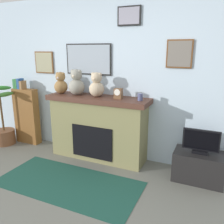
{
  "coord_description": "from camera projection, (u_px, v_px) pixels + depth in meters",
  "views": [
    {
      "loc": [
        1.69,
        -1.52,
        1.77
      ],
      "look_at": [
        0.22,
        1.72,
        0.82
      ],
      "focal_mm": 37.65,
      "sensor_mm": 36.0,
      "label": 1
    }
  ],
  "objects": [
    {
      "name": "ground_plane",
      "position": [
        26.0,
        223.0,
        2.47
      ],
      "size": [
        12.0,
        12.0,
        0.0
      ],
      "primitive_type": "plane",
      "color": "slate"
    },
    {
      "name": "teddy_bear_cream",
      "position": [
        97.0,
        86.0,
        3.66
      ],
      "size": [
        0.24,
        0.24,
        0.38
      ],
      "color": "#C7B091",
      "rests_on": "fireplace"
    },
    {
      "name": "tv_stand",
      "position": [
        198.0,
        166.0,
        3.23
      ],
      "size": [
        0.66,
        0.4,
        0.41
      ],
      "primitive_type": "cube",
      "color": "black",
      "rests_on": "ground_plane"
    },
    {
      "name": "mantel_clock",
      "position": [
        118.0,
        94.0,
        3.54
      ],
      "size": [
        0.12,
        0.09,
        0.16
      ],
      "color": "brown",
      "rests_on": "fireplace"
    },
    {
      "name": "area_rug",
      "position": [
        68.0,
        183.0,
        3.2
      ],
      "size": [
        1.97,
        0.92,
        0.01
      ],
      "primitive_type": "cube",
      "color": "#1B463A",
      "rests_on": "ground_plane"
    },
    {
      "name": "teddy_bear_grey",
      "position": [
        77.0,
        83.0,
        3.8
      ],
      "size": [
        0.26,
        0.26,
        0.42
      ],
      "color": "gray",
      "rests_on": "fireplace"
    },
    {
      "name": "teddy_bear_brown",
      "position": [
        61.0,
        84.0,
        3.93
      ],
      "size": [
        0.22,
        0.22,
        0.36
      ],
      "color": "olive",
      "rests_on": "fireplace"
    },
    {
      "name": "bookshelf",
      "position": [
        26.0,
        115.0,
        4.49
      ],
      "size": [
        0.5,
        0.16,
        1.24
      ],
      "color": "brown",
      "rests_on": "ground_plane"
    },
    {
      "name": "candle_jar",
      "position": [
        140.0,
        97.0,
        3.41
      ],
      "size": [
        0.07,
        0.07,
        0.1
      ],
      "primitive_type": "cylinder",
      "color": "#4C517A",
      "rests_on": "fireplace"
    },
    {
      "name": "back_wall",
      "position": [
        107.0,
        78.0,
        3.89
      ],
      "size": [
        5.2,
        0.15,
        2.6
      ],
      "color": "silver",
      "rests_on": "ground_plane"
    },
    {
      "name": "potted_plant",
      "position": [
        4.0,
        129.0,
        4.47
      ],
      "size": [
        0.51,
        0.54,
        1.11
      ],
      "color": "brown",
      "rests_on": "ground_plane"
    },
    {
      "name": "fireplace",
      "position": [
        98.0,
        127.0,
        3.85
      ],
      "size": [
        1.68,
        0.5,
        1.04
      ],
      "color": "olive",
      "rests_on": "ground_plane"
    },
    {
      "name": "television",
      "position": [
        201.0,
        142.0,
        3.14
      ],
      "size": [
        0.47,
        0.14,
        0.33
      ],
      "color": "black",
      "rests_on": "tv_stand"
    }
  ]
}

